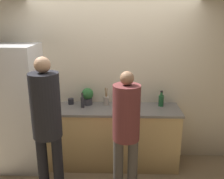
% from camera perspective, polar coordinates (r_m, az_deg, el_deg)
% --- Properties ---
extents(ground_plane, '(14.00, 14.00, 0.00)m').
position_cam_1_polar(ground_plane, '(3.93, -0.06, -19.06)').
color(ground_plane, '#9E8460').
extents(wall_back, '(5.20, 0.06, 2.60)m').
position_cam_1_polar(wall_back, '(3.95, 0.21, 2.08)').
color(wall_back, beige).
rests_on(wall_back, ground_plane).
extents(counter, '(2.03, 0.61, 0.95)m').
position_cam_1_polar(counter, '(3.97, 0.09, -10.58)').
color(counter, tan).
rests_on(counter, ground_plane).
extents(refrigerator, '(0.73, 0.68, 1.90)m').
position_cam_1_polar(refrigerator, '(4.03, -20.97, -4.00)').
color(refrigerator, white).
rests_on(refrigerator, ground_plane).
extents(person_left, '(0.35, 0.35, 1.86)m').
position_cam_1_polar(person_left, '(3.08, -14.70, -6.50)').
color(person_left, black).
rests_on(person_left, ground_plane).
extents(person_center, '(0.34, 0.34, 1.67)m').
position_cam_1_polar(person_center, '(3.12, 3.25, -8.12)').
color(person_center, '#4C4742').
rests_on(person_center, ground_plane).
extents(fruit_bowl, '(0.36, 0.36, 0.12)m').
position_cam_1_polar(fruit_bowl, '(3.82, 3.14, -3.34)').
color(fruit_bowl, beige).
rests_on(fruit_bowl, counter).
extents(utensil_crock, '(0.09, 0.09, 0.28)m').
position_cam_1_polar(utensil_crock, '(3.86, -1.32, -2.50)').
color(utensil_crock, '#ADA393').
rests_on(utensil_crock, counter).
extents(bottle_dark, '(0.05, 0.05, 0.23)m').
position_cam_1_polar(bottle_dark, '(3.78, -6.76, -2.82)').
color(bottle_dark, '#333338').
rests_on(bottle_dark, counter).
extents(bottle_green, '(0.08, 0.08, 0.24)m').
position_cam_1_polar(bottle_green, '(3.89, 11.17, -2.39)').
color(bottle_green, '#236033').
rests_on(bottle_green, counter).
extents(bottle_amber, '(0.08, 0.08, 0.17)m').
position_cam_1_polar(bottle_amber, '(3.57, 1.39, -4.31)').
color(bottle_amber, brown).
rests_on(bottle_amber, counter).
extents(cup_black, '(0.09, 0.09, 0.09)m').
position_cam_1_polar(cup_black, '(3.97, -9.38, -2.67)').
color(cup_black, '#28282D').
rests_on(cup_black, counter).
extents(cup_white, '(0.07, 0.07, 0.09)m').
position_cam_1_polar(cup_white, '(3.97, -12.19, -2.81)').
color(cup_white, white).
rests_on(cup_white, counter).
extents(potted_plant, '(0.18, 0.18, 0.26)m').
position_cam_1_polar(potted_plant, '(3.89, -5.59, -1.42)').
color(potted_plant, '#3D3D42').
rests_on(potted_plant, counter).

